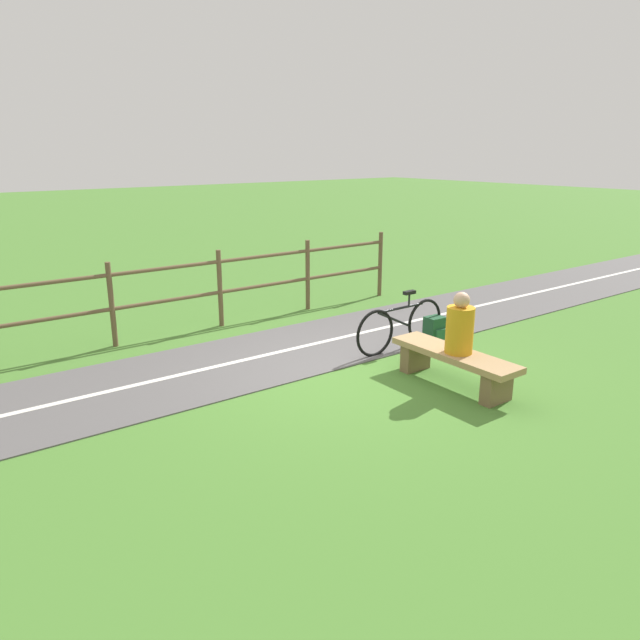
{
  "coord_description": "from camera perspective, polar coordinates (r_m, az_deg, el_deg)",
  "views": [
    {
      "loc": [
        -5.78,
        4.79,
        2.88
      ],
      "look_at": [
        -0.59,
        0.82,
        0.97
      ],
      "focal_mm": 33.08,
      "sensor_mm": 36.0,
      "label": 1
    }
  ],
  "objects": [
    {
      "name": "bicycle",
      "position": [
        8.76,
        7.82,
        -0.55
      ],
      "size": [
        0.08,
        1.71,
        0.88
      ],
      "rotation": [
        0.0,
        0.0,
        1.57
      ],
      "color": "black",
      "rests_on": "ground_plane"
    },
    {
      "name": "ground_plane",
      "position": [
        8.03,
        2.13,
        -4.75
      ],
      "size": [
        80.0,
        80.0,
        0.0
      ],
      "primitive_type": "plane",
      "color": "#477A2D"
    },
    {
      "name": "backpack",
      "position": [
        9.26,
        11.05,
        -0.91
      ],
      "size": [
        0.29,
        0.31,
        0.4
      ],
      "rotation": [
        0.0,
        0.0,
        1.5
      ],
      "color": "#1E4C2D",
      "rests_on": "ground_plane"
    },
    {
      "name": "person_seated",
      "position": [
        7.41,
        13.37,
        -0.67
      ],
      "size": [
        0.35,
        0.35,
        0.77
      ],
      "rotation": [
        0.0,
        0.0,
        -0.02
      ],
      "color": "orange",
      "rests_on": "bench"
    },
    {
      "name": "bench",
      "position": [
        7.59,
        12.83,
        -3.94
      ],
      "size": [
        1.77,
        0.5,
        0.45
      ],
      "rotation": [
        0.0,
        0.0,
        -0.02
      ],
      "color": "#A88456",
      "rests_on": "ground_plane"
    }
  ]
}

